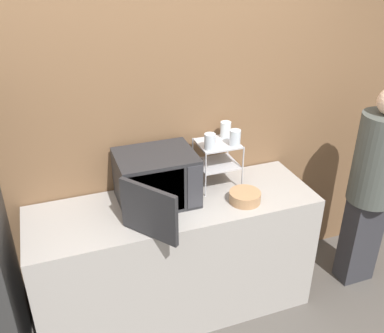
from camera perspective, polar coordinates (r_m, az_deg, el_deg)
wall_back at (r=2.94m, az=-4.60°, el=4.68°), size 8.00×0.06×2.60m
counter at (r=3.09m, az=-2.19°, el=-12.20°), size 1.91×0.62×0.93m
microwave at (r=2.76m, az=-4.83°, el=-1.74°), size 0.53×0.72×0.34m
dish_rack at (r=2.93m, az=3.42°, el=1.61°), size 0.28×0.26×0.32m
glass_front_left at (r=2.77m, az=2.40°, el=3.33°), size 0.07×0.07×0.11m
glass_back_right at (r=2.97m, az=4.50°, el=4.96°), size 0.07×0.07×0.11m
glass_front_right at (r=2.84m, az=5.76°, el=3.84°), size 0.07×0.07×0.11m
bowl at (r=2.84m, az=7.06°, el=-4.06°), size 0.21×0.21×0.07m
person at (r=3.39m, az=23.01°, el=-1.85°), size 0.34×0.34×1.60m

